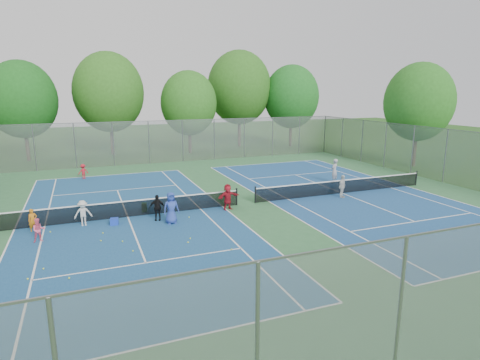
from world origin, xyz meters
name	(u,v)px	position (x,y,z in m)	size (l,w,h in m)	color
ground	(246,204)	(0.00, 0.00, 0.00)	(120.00, 120.00, 0.00)	#214E18
court_pad	(246,204)	(0.00, 0.00, 0.01)	(32.00, 32.00, 0.01)	#31693C
court_left	(128,217)	(-7.00, 0.00, 0.02)	(10.97, 23.77, 0.01)	navy
court_right	(342,193)	(7.00, 0.00, 0.02)	(10.97, 23.77, 0.01)	navy
net_left	(127,209)	(-7.00, 0.00, 0.46)	(12.87, 0.10, 0.91)	black
net_right	(343,187)	(7.00, 0.00, 0.46)	(12.87, 0.10, 0.91)	black
fence_north	(183,141)	(0.00, 16.00, 2.00)	(32.00, 0.10, 4.00)	gray
fence_east	(445,156)	(16.00, 0.00, 2.00)	(32.00, 0.10, 4.00)	gray
tree_nw	(22,100)	(-14.00, 22.00, 5.89)	(6.40, 6.40, 9.58)	#443326
tree_nl	(109,92)	(-6.00, 23.00, 6.54)	(7.20, 7.20, 10.69)	#443326
tree_nc	(189,103)	(2.00, 21.00, 5.39)	(6.00, 6.00, 8.85)	#443326
tree_nr	(239,88)	(9.00, 24.00, 7.04)	(7.60, 7.60, 11.42)	#443326
tree_ne	(291,97)	(15.00, 22.00, 5.97)	(6.60, 6.60, 9.77)	#443326
tree_side_e	(419,102)	(19.00, 6.00, 5.74)	(6.00, 6.00, 9.20)	#443326
ball_crate	(114,222)	(-7.78, -1.02, 0.17)	(0.39, 0.39, 0.34)	#193BBE
ball_hopper	(144,208)	(-6.01, 0.64, 0.26)	(0.27, 0.27, 0.53)	#238231
student_a	(33,220)	(-11.55, -0.60, 0.58)	(0.42, 0.28, 1.15)	orange
student_b	(39,230)	(-11.16, -2.25, 0.56)	(0.55, 0.43, 1.13)	#F25E82
student_c	(83,213)	(-9.24, -0.60, 0.67)	(0.86, 0.50, 1.34)	beige
student_d	(157,208)	(-5.57, -1.14, 0.70)	(0.83, 0.34, 1.41)	black
student_e	(171,208)	(-4.98, -1.91, 0.84)	(0.82, 0.53, 1.68)	#2A439B
student_f	(228,197)	(-1.43, -0.68, 0.76)	(1.42, 0.45, 1.53)	maroon
child_far_baseline	(83,172)	(-9.10, 11.16, 0.59)	(0.77, 0.44, 1.18)	red
instructor	(334,171)	(8.31, 2.89, 0.91)	(0.66, 0.43, 1.82)	#9B9B9E
teen_court_b	(342,186)	(6.31, -0.89, 0.75)	(0.87, 0.36, 1.49)	silver
tennis_ball_0	(50,232)	(-10.79, -1.12, 0.03)	(0.07, 0.07, 0.07)	#BACB2F
tennis_ball_1	(69,278)	(-9.84, -6.78, 0.03)	(0.07, 0.07, 0.07)	#CEE735
tennis_ball_2	(188,243)	(-4.89, -4.93, 0.03)	(0.07, 0.07, 0.07)	yellow
tennis_ball_3	(190,239)	(-4.67, -4.50, 0.03)	(0.07, 0.07, 0.07)	#DFF138
tennis_ball_4	(189,217)	(-3.91, -1.36, 0.03)	(0.07, 0.07, 0.07)	#C5F138
tennis_ball_5	(28,279)	(-11.25, -6.29, 0.03)	(0.07, 0.07, 0.07)	#CFDA32
tennis_ball_6	(122,242)	(-7.65, -3.71, 0.03)	(0.07, 0.07, 0.07)	#B3D531
tennis_ball_7	(103,233)	(-8.41, -2.24, 0.03)	(0.07, 0.07, 0.07)	#AED331
tennis_ball_8	(133,251)	(-7.34, -5.03, 0.03)	(0.07, 0.07, 0.07)	#B9D431
tennis_ball_9	(232,250)	(-3.34, -6.44, 0.03)	(0.07, 0.07, 0.07)	gold
tennis_ball_10	(43,269)	(-10.78, -5.56, 0.03)	(0.07, 0.07, 0.07)	#DDEB36
tennis_ball_11	(101,241)	(-8.56, -3.27, 0.03)	(0.07, 0.07, 0.07)	#B8D631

